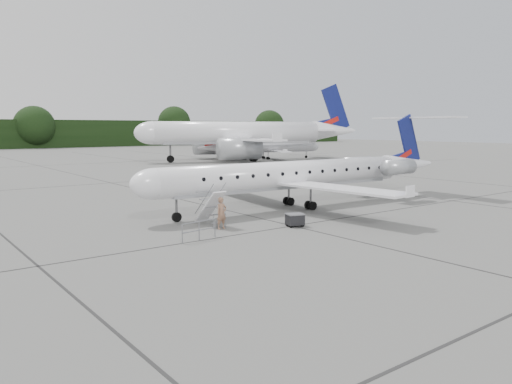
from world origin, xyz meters
TOP-DOWN VIEW (x-y plane):
  - ground at (0.00, 0.00)m, footprint 320.00×320.00m
  - main_regional_jet at (-1.74, 7.17)m, footprint 27.43×20.17m
  - airstair at (-9.67, 5.27)m, footprint 0.92×2.34m
  - passenger at (-9.71, 3.96)m, footprint 0.72×0.50m
  - safety_railing at (-12.27, 2.19)m, footprint 2.19×0.43m
  - baggage_cart at (-5.84, 1.93)m, footprint 1.16×1.04m
  - bg_narrowbody at (25.05, 51.70)m, footprint 44.05×36.71m
  - bg_regional_right at (32.51, 52.12)m, footprint 26.01×21.53m

SIDE VIEW (x-z plane):
  - ground at x=0.00m, z-range 0.00..0.00m
  - baggage_cart at x=-5.84m, z-range 0.00..0.84m
  - safety_railing at x=-12.27m, z-range 0.00..1.00m
  - passenger at x=-9.71m, z-range 0.00..1.86m
  - airstair at x=-9.67m, z-range 0.00..2.15m
  - bg_regional_right at x=32.51m, z-range 0.00..5.92m
  - main_regional_jet at x=-1.74m, z-range 0.00..6.88m
  - bg_narrowbody at x=25.05m, z-range 0.00..13.65m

